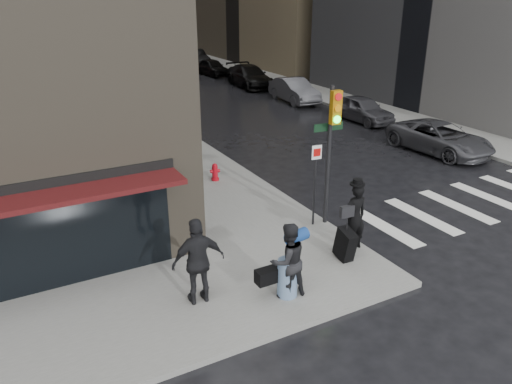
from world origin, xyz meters
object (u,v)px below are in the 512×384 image
at_px(parked_car_1, 362,109).
at_px(parked_car_5, 196,57).
at_px(parked_car_0, 440,138).
at_px(parked_car_4, 212,67).
at_px(fire_hydrant, 215,173).
at_px(parked_car_3, 250,76).
at_px(parked_car_2, 294,90).
at_px(man_overcoat, 353,221).
at_px(traffic_light, 330,138).
at_px(man_jeans, 287,260).
at_px(man_greycoat, 198,261).

xyz_separation_m(parked_car_1, parked_car_5, (0.07, 24.02, 0.03)).
distance_m(parked_car_0, parked_car_4, 24.02).
relative_size(fire_hydrant, parked_car_3, 0.12).
xyz_separation_m(parked_car_2, parked_car_5, (0.60, 18.01, -0.02)).
bearing_deg(man_overcoat, parked_car_0, -145.96).
bearing_deg(parked_car_1, fire_hydrant, -157.88).
bearing_deg(fire_hydrant, parked_car_4, 66.29).
xyz_separation_m(traffic_light, parked_car_4, (8.57, 27.77, -2.18)).
xyz_separation_m(traffic_light, parked_car_0, (8.89, 3.75, -2.17)).
height_order(parked_car_2, parked_car_3, parked_car_3).
bearing_deg(man_overcoat, man_jeans, 23.89).
relative_size(man_jeans, parked_car_4, 0.47).
bearing_deg(man_overcoat, man_greycoat, 6.63).
relative_size(traffic_light, parked_car_2, 0.93).
xyz_separation_m(man_jeans, parked_car_0, (11.95, 6.44, -0.40)).
bearing_deg(fire_hydrant, parked_car_3, 58.38).
height_order(man_overcoat, parked_car_1, man_overcoat).
height_order(man_jeans, parked_car_2, man_jeans).
bearing_deg(parked_car_4, parked_car_2, -92.10).
relative_size(parked_car_1, parked_car_4, 1.03).
relative_size(man_overcoat, parked_car_2, 0.46).
relative_size(man_greycoat, parked_car_1, 0.51).
bearing_deg(parked_car_2, parked_car_4, 96.12).
distance_m(man_jeans, parked_car_2, 22.02).
xyz_separation_m(man_overcoat, traffic_light, (0.38, 1.69, 1.82)).
height_order(parked_car_3, parked_car_4, parked_car_3).
xyz_separation_m(man_overcoat, parked_car_4, (8.95, 29.46, -0.35)).
xyz_separation_m(man_greycoat, parked_car_3, (13.82, 23.70, -0.42)).
relative_size(man_overcoat, parked_car_3, 0.39).
bearing_deg(fire_hydrant, traffic_light, -73.87).
distance_m(man_jeans, parked_car_1, 17.67).
relative_size(parked_car_0, parked_car_3, 0.92).
bearing_deg(man_greycoat, parked_car_2, -123.78).
distance_m(man_jeans, parked_car_0, 13.58).
height_order(man_jeans, man_greycoat, man_greycoat).
distance_m(man_overcoat, man_greycoat, 4.55).
bearing_deg(parked_car_4, parked_car_5, 76.85).
xyz_separation_m(man_overcoat, parked_car_1, (9.86, 11.45, -0.33)).
distance_m(fire_hydrant, parked_car_4, 24.90).
xyz_separation_m(man_greycoat, parked_car_4, (13.49, 29.71, -0.52)).
bearing_deg(parked_car_1, parked_car_4, 91.35).
distance_m(man_overcoat, parked_car_1, 15.11).
bearing_deg(man_overcoat, parked_car_5, -102.06).
relative_size(traffic_light, parked_car_0, 0.87).
relative_size(man_jeans, man_greycoat, 0.89).
bearing_deg(parked_car_2, fire_hydrant, -129.60).
bearing_deg(parked_car_3, fire_hydrant, -115.87).
distance_m(traffic_light, parked_car_0, 9.89).
bearing_deg(parked_car_2, man_overcoat, -113.80).
bearing_deg(man_jeans, man_overcoat, -160.46).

